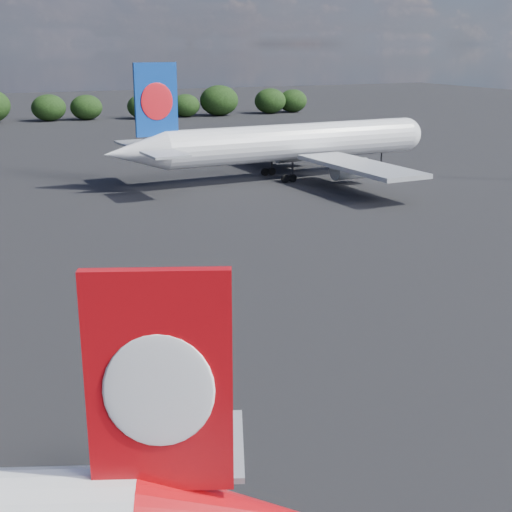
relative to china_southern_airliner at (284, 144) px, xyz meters
name	(u,v)px	position (x,y,z in m)	size (l,w,h in m)	color
china_southern_airliner	(284,144)	(0.00, 0.00, 0.00)	(55.68, 52.90, 18.18)	white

